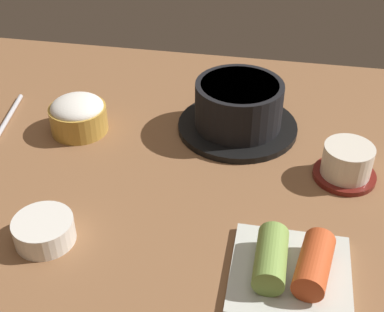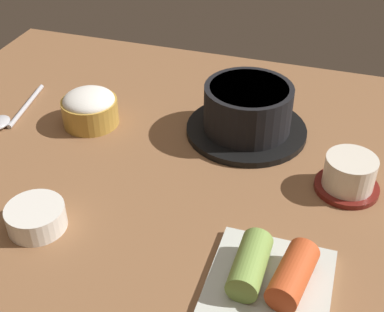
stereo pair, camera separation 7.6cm
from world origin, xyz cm
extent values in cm
cube|color=brown|center=(0.00, 0.00, 1.00)|extent=(100.00, 76.00, 2.00)
cylinder|color=black|center=(7.24, 10.86, 2.53)|extent=(19.67, 19.67, 1.07)
cylinder|color=black|center=(7.24, 10.86, 6.77)|extent=(14.13, 14.13, 7.40)
cylinder|color=#D15619|center=(7.24, 10.86, 10.17)|extent=(12.43, 12.43, 0.60)
cylinder|color=#B78C38|center=(-18.34, 5.77, 4.18)|extent=(9.32, 9.32, 4.37)
ellipsoid|color=white|center=(-18.34, 5.77, 6.37)|extent=(8.57, 8.57, 3.26)
cylinder|color=maroon|center=(24.11, 0.97, 2.40)|extent=(9.11, 9.11, 0.80)
cylinder|color=silver|center=(24.11, 0.97, 5.10)|extent=(7.16, 7.16, 4.60)
cylinder|color=#C6D18C|center=(24.11, 0.97, 7.10)|extent=(6.09, 6.09, 0.40)
cube|color=silver|center=(17.04, -19.64, 2.50)|extent=(13.98, 13.98, 1.00)
cylinder|color=#7A9E47|center=(14.59, -19.64, 4.86)|extent=(3.85, 8.45, 3.72)
cylinder|color=#C64C23|center=(19.49, -19.64, 4.86)|extent=(5.12, 8.91, 3.72)
cylinder|color=white|center=(-13.68, -19.10, 3.61)|extent=(7.67, 7.67, 3.22)
cylinder|color=#B73323|center=(-13.68, -19.10, 4.92)|extent=(6.29, 6.29, 0.50)
cylinder|color=#B7B7BC|center=(-31.57, 6.82, 2.40)|extent=(2.97, 14.10, 0.80)
camera|label=1|loc=(13.42, -62.64, 50.26)|focal=49.36mm
camera|label=2|loc=(20.82, -60.76, 50.26)|focal=49.36mm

